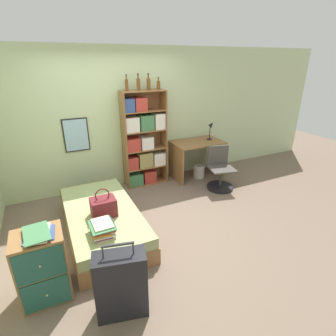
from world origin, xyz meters
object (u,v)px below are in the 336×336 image
object	(u,v)px
bookcase	(143,143)
desk_chair	(220,176)
bottle_green	(127,85)
waste_bin	(199,171)
handbag	(104,207)
bottle_brown	(138,84)
book_stack_on_bed	(102,229)
bottle_clear	(149,84)
desk_lamp	(211,127)
magazine_pile_on_dresser	(38,234)
bed	(103,221)
suitcase	(121,285)
desk	(197,153)
bottle_blue	(158,85)
dresser	(43,267)

from	to	relation	value
bookcase	desk_chair	distance (m)	1.64
bottle_green	waste_bin	bearing A→B (deg)	-9.91
bookcase	bottle_green	xyz separation A→B (m)	(-0.25, 0.02, 1.08)
handbag	bottle_brown	xyz separation A→B (m)	(1.09, 1.46, 1.44)
book_stack_on_bed	bottle_clear	bearing A→B (deg)	53.20
bottle_clear	desk_lamp	size ratio (longest dim) A/B	0.73
bottle_green	desk_chair	world-z (taller)	bottle_green
waste_bin	handbag	bearing A→B (deg)	-151.90
magazine_pile_on_dresser	bottle_brown	bearing A→B (deg)	49.35
bed	desk_chair	bearing A→B (deg)	10.72
bed	bottle_clear	bearing A→B (deg)	44.86
book_stack_on_bed	bottle_clear	world-z (taller)	bottle_clear
bottle_brown	bottle_clear	distance (m)	0.19
bed	magazine_pile_on_dresser	bearing A→B (deg)	-131.16
suitcase	bottle_green	distance (m)	3.30
bookcase	bottle_brown	distance (m)	1.09
bottle_clear	desk_lamp	xyz separation A→B (m)	(1.33, -0.12, -0.92)
suitcase	desk	distance (m)	3.49
suitcase	bottle_brown	xyz separation A→B (m)	(1.22, 2.70, 1.60)
waste_bin	bookcase	bearing A→B (deg)	168.76
bottle_blue	bed	bearing A→B (deg)	-139.39
bottle_brown	waste_bin	world-z (taller)	bottle_brown
book_stack_on_bed	bed	bearing A→B (deg)	79.51
desk	dresser	bearing A→B (deg)	-147.11
suitcase	bottle_green	world-z (taller)	bottle_green
magazine_pile_on_dresser	desk_chair	size ratio (longest dim) A/B	0.46
bottle_clear	desk	world-z (taller)	bottle_clear
book_stack_on_bed	waste_bin	bearing A→B (deg)	34.21
book_stack_on_bed	desk_lamp	size ratio (longest dim) A/B	0.93
bed	desk	bearing A→B (deg)	26.16
handbag	waste_bin	bearing A→B (deg)	28.10
bottle_green	desk	xyz separation A→B (m)	(1.40, -0.18, -1.43)
handbag	desk_chair	distance (m)	2.49
handbag	magazine_pile_on_dresser	xyz separation A→B (m)	(-0.77, -0.70, 0.28)
bookcase	desk	world-z (taller)	bookcase
dresser	bottle_blue	bearing A→B (deg)	43.24
bed	desk_lamp	bearing A→B (deg)	23.80
bookcase	desk	bearing A→B (deg)	-8.19
handbag	bottle_blue	size ratio (longest dim) A/B	1.86
desk	book_stack_on_bed	bearing A→B (deg)	-144.51
bottle_brown	desk	xyz separation A→B (m)	(1.19, -0.17, -1.43)
bookcase	desk	size ratio (longest dim) A/B	1.77
handbag	bottle_green	world-z (taller)	bottle_green
bed	suitcase	distance (m)	1.43
bottle_clear	waste_bin	size ratio (longest dim) A/B	1.02
bottle_green	waste_bin	distance (m)	2.31
suitcase	bottle_brown	size ratio (longest dim) A/B	2.92
suitcase	bottle_brown	world-z (taller)	bottle_brown
desk_lamp	magazine_pile_on_dresser	bearing A→B (deg)	-149.02
bed	suitcase	xyz separation A→B (m)	(-0.12, -1.41, 0.17)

